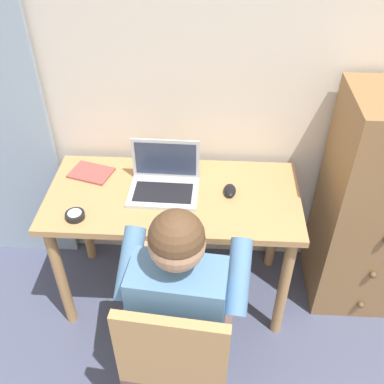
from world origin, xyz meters
The scene contains 9 objects.
wall_back centered at (0.00, 2.20, 1.25)m, with size 4.80×0.05×2.50m, color beige.
desk centered at (-0.49, 1.83, 0.64)m, with size 1.26×0.60×0.75m.
dresser centered at (0.54, 1.92, 0.64)m, with size 0.50×0.48×1.27m.
chair centered at (-0.41, 1.12, 0.49)m, with size 0.46×0.44×0.88m.
person_seated centered at (-0.40, 1.30, 0.67)m, with size 0.56×0.61×1.19m.
laptop centered at (-0.54, 1.87, 0.80)m, with size 0.35×0.26×0.24m.
computer_mouse centered at (-0.21, 1.86, 0.76)m, with size 0.06×0.10×0.03m, color black.
desk_clock centered at (-0.93, 1.63, 0.76)m, with size 0.09×0.09×0.03m.
notebook_pad centered at (-0.93, 1.97, 0.75)m, with size 0.21×0.15×0.01m, color #994742.
Camera 1 is at (-0.30, 0.15, 2.16)m, focal length 41.45 mm.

